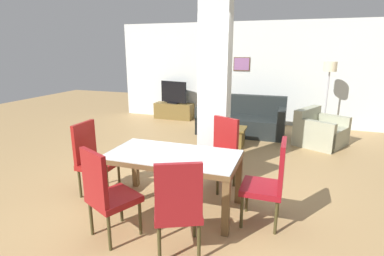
# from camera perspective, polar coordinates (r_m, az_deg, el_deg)

# --- Properties ---
(ground_plane) EXTENTS (18.00, 18.00, 0.00)m
(ground_plane) POSITION_cam_1_polar(r_m,az_deg,el_deg) (4.07, -3.47, -14.66)
(ground_plane) COLOR #A98654
(back_wall) EXTENTS (7.20, 0.09, 2.70)m
(back_wall) POSITION_cam_1_polar(r_m,az_deg,el_deg) (8.40, 9.67, 10.23)
(back_wall) COLOR silver
(back_wall) RESTS_ON ground_plane
(divider_pillar) EXTENTS (0.47, 0.34, 2.70)m
(divider_pillar) POSITION_cam_1_polar(r_m,az_deg,el_deg) (4.79, 4.32, 7.00)
(divider_pillar) COLOR silver
(divider_pillar) RESTS_ON ground_plane
(dining_table) EXTENTS (1.65, 0.88, 0.73)m
(dining_table) POSITION_cam_1_polar(r_m,az_deg,el_deg) (3.82, -3.60, -7.04)
(dining_table) COLOR brown
(dining_table) RESTS_ON ground_plane
(dining_chair_near_right) EXTENTS (0.61, 0.61, 1.03)m
(dining_chair_near_right) POSITION_cam_1_polar(r_m,az_deg,el_deg) (2.97, -2.66, -14.44)
(dining_chair_near_right) COLOR maroon
(dining_chair_near_right) RESTS_ON ground_plane
(dining_chair_near_left) EXTENTS (0.61, 0.61, 1.03)m
(dining_chair_near_left) POSITION_cam_1_polar(r_m,az_deg,el_deg) (3.33, -16.00, -11.58)
(dining_chair_near_left) COLOR maroon
(dining_chair_near_left) RESTS_ON ground_plane
(dining_chair_head_right) EXTENTS (0.46, 0.46, 1.03)m
(dining_chair_head_right) POSITION_cam_1_polar(r_m,az_deg,el_deg) (3.58, 14.61, -9.59)
(dining_chair_head_right) COLOR maroon
(dining_chair_head_right) RESTS_ON ground_plane
(dining_chair_head_left) EXTENTS (0.46, 0.46, 1.03)m
(dining_chair_head_left) POSITION_cam_1_polar(r_m,az_deg,el_deg) (4.41, -18.36, -5.13)
(dining_chair_head_left) COLOR maroon
(dining_chair_head_left) RESTS_ON ground_plane
(dining_chair_far_right) EXTENTS (0.62, 0.62, 1.03)m
(dining_chair_far_right) POSITION_cam_1_polar(r_m,az_deg,el_deg) (4.46, 5.43, -4.20)
(dining_chair_far_right) COLOR maroon
(dining_chair_far_right) RESTS_ON ground_plane
(sofa) EXTENTS (2.04, 0.90, 0.90)m
(sofa) POSITION_cam_1_polar(r_m,az_deg,el_deg) (7.35, 9.37, 1.31)
(sofa) COLOR #202625
(sofa) RESTS_ON ground_plane
(armchair) EXTENTS (1.18, 1.23, 0.76)m
(armchair) POSITION_cam_1_polar(r_m,az_deg,el_deg) (6.96, 23.10, -0.73)
(armchair) COLOR #A2A488
(armchair) RESTS_ON ground_plane
(coffee_table) EXTENTS (0.76, 0.49, 0.41)m
(coffee_table) POSITION_cam_1_polar(r_m,az_deg,el_deg) (6.38, 6.74, -1.55)
(coffee_table) COLOR brown
(coffee_table) RESTS_ON ground_plane
(bottle) EXTENTS (0.06, 0.06, 0.26)m
(bottle) POSITION_cam_1_polar(r_m,az_deg,el_deg) (6.33, 6.30, 1.15)
(bottle) COLOR #4C2D14
(bottle) RESTS_ON coffee_table
(tv_stand) EXTENTS (1.13, 0.40, 0.46)m
(tv_stand) POSITION_cam_1_polar(r_m,az_deg,el_deg) (8.82, -3.47, 3.27)
(tv_stand) COLOR brown
(tv_stand) RESTS_ON ground_plane
(tv_screen) EXTENTS (0.84, 0.27, 0.64)m
(tv_screen) POSITION_cam_1_polar(r_m,az_deg,el_deg) (8.73, -3.52, 6.74)
(tv_screen) COLOR black
(tv_screen) RESTS_ON tv_stand
(floor_lamp) EXTENTS (0.29, 0.29, 1.72)m
(floor_lamp) POSITION_cam_1_polar(r_m,az_deg,el_deg) (7.71, 24.70, 9.31)
(floor_lamp) COLOR #B7B7BC
(floor_lamp) RESTS_ON ground_plane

